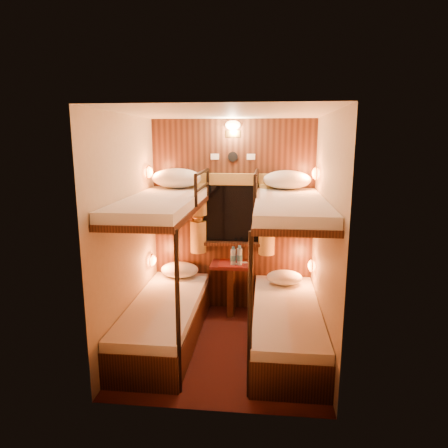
# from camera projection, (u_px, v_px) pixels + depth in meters

# --- Properties ---
(floor) EXTENTS (2.10, 2.10, 0.00)m
(floor) POSITION_uv_depth(u_px,v_px,m) (224.00, 346.00, 4.25)
(floor) COLOR #38100F
(floor) RESTS_ON ground
(ceiling) EXTENTS (2.10, 2.10, 0.00)m
(ceiling) POSITION_uv_depth(u_px,v_px,m) (224.00, 113.00, 3.76)
(ceiling) COLOR silver
(ceiling) RESTS_ON wall_back
(wall_back) EXTENTS (2.40, 0.00, 2.40)m
(wall_back) POSITION_uv_depth(u_px,v_px,m) (233.00, 217.00, 5.02)
(wall_back) COLOR #C6B293
(wall_back) RESTS_ON floor
(wall_front) EXTENTS (2.40, 0.00, 2.40)m
(wall_front) POSITION_uv_depth(u_px,v_px,m) (209.00, 269.00, 2.98)
(wall_front) COLOR #C6B293
(wall_front) RESTS_ON floor
(wall_left) EXTENTS (0.00, 2.40, 2.40)m
(wall_left) POSITION_uv_depth(u_px,v_px,m) (128.00, 234.00, 4.11)
(wall_left) COLOR #C6B293
(wall_left) RESTS_ON floor
(wall_right) EXTENTS (0.00, 2.40, 2.40)m
(wall_right) POSITION_uv_depth(u_px,v_px,m) (326.00, 239.00, 3.90)
(wall_right) COLOR #C6B293
(wall_right) RESTS_ON floor
(back_panel) EXTENTS (2.00, 0.03, 2.40)m
(back_panel) POSITION_uv_depth(u_px,v_px,m) (233.00, 217.00, 5.01)
(back_panel) COLOR black
(back_panel) RESTS_ON floor
(bunk_left) EXTENTS (0.72, 1.90, 1.82)m
(bunk_left) POSITION_uv_depth(u_px,v_px,m) (165.00, 292.00, 4.27)
(bunk_left) COLOR black
(bunk_left) RESTS_ON floor
(bunk_right) EXTENTS (0.72, 1.90, 1.82)m
(bunk_right) POSITION_uv_depth(u_px,v_px,m) (287.00, 296.00, 4.14)
(bunk_right) COLOR black
(bunk_right) RESTS_ON floor
(window) EXTENTS (1.00, 0.12, 0.79)m
(window) POSITION_uv_depth(u_px,v_px,m) (232.00, 219.00, 4.98)
(window) COLOR black
(window) RESTS_ON back_panel
(curtains) EXTENTS (1.10, 0.22, 1.00)m
(curtains) POSITION_uv_depth(u_px,v_px,m) (232.00, 213.00, 4.93)
(curtains) COLOR olive
(curtains) RESTS_ON back_panel
(back_fixtures) EXTENTS (0.54, 0.09, 0.48)m
(back_fixtures) POSITION_uv_depth(u_px,v_px,m) (233.00, 132.00, 4.76)
(back_fixtures) COLOR black
(back_fixtures) RESTS_ON back_panel
(reading_lamps) EXTENTS (2.00, 0.20, 1.25)m
(reading_lamps) POSITION_uv_depth(u_px,v_px,m) (230.00, 219.00, 4.68)
(reading_lamps) COLOR orange
(reading_lamps) RESTS_ON wall_left
(table) EXTENTS (0.50, 0.34, 0.66)m
(table) POSITION_uv_depth(u_px,v_px,m) (231.00, 281.00, 4.99)
(table) COLOR #501512
(table) RESTS_ON floor
(bottle_left) EXTENTS (0.07, 0.07, 0.23)m
(bottle_left) POSITION_uv_depth(u_px,v_px,m) (233.00, 257.00, 4.86)
(bottle_left) COLOR #99BFE5
(bottle_left) RESTS_ON table
(bottle_right) EXTENTS (0.07, 0.07, 0.25)m
(bottle_right) POSITION_uv_depth(u_px,v_px,m) (239.00, 257.00, 4.85)
(bottle_right) COLOR #99BFE5
(bottle_right) RESTS_ON table
(sachet_a) EXTENTS (0.09, 0.07, 0.01)m
(sachet_a) POSITION_uv_depth(u_px,v_px,m) (238.00, 264.00, 4.90)
(sachet_a) COLOR silver
(sachet_a) RESTS_ON table
(sachet_b) EXTENTS (0.10, 0.08, 0.01)m
(sachet_b) POSITION_uv_depth(u_px,v_px,m) (244.00, 262.00, 4.97)
(sachet_b) COLOR silver
(sachet_b) RESTS_ON table
(pillow_lower_left) EXTENTS (0.47, 0.34, 0.19)m
(pillow_lower_left) POSITION_uv_depth(u_px,v_px,m) (180.00, 270.00, 5.02)
(pillow_lower_left) COLOR white
(pillow_lower_left) RESTS_ON bunk_left
(pillow_lower_right) EXTENTS (0.43, 0.30, 0.17)m
(pillow_lower_right) POSITION_uv_depth(u_px,v_px,m) (284.00, 277.00, 4.76)
(pillow_lower_right) COLOR white
(pillow_lower_right) RESTS_ON bunk_right
(pillow_upper_left) EXTENTS (0.59, 0.42, 0.23)m
(pillow_upper_left) POSITION_uv_depth(u_px,v_px,m) (177.00, 178.00, 4.74)
(pillow_upper_left) COLOR white
(pillow_upper_left) RESTS_ON bunk_left
(pillow_upper_right) EXTENTS (0.56, 0.40, 0.22)m
(pillow_upper_right) POSITION_uv_depth(u_px,v_px,m) (287.00, 180.00, 4.63)
(pillow_upper_right) COLOR white
(pillow_upper_right) RESTS_ON bunk_right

